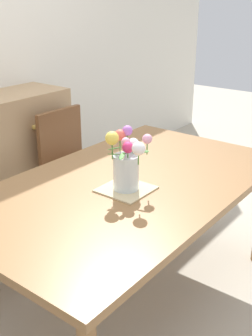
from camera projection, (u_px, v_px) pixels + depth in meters
name	position (u px, v px, depth m)	size (l,w,h in m)	color
ground_plane	(128.00, 296.00, 2.52)	(12.00, 12.00, 0.00)	#B7AD99
dining_table	(128.00, 194.00, 2.26)	(1.83, 1.08, 0.75)	olive
chair_right	(72.00, 161.00, 3.15)	(0.42, 0.42, 0.90)	brown
placemat	(126.00, 189.00, 2.13)	(0.24, 0.24, 0.01)	#CCB789
flower_vase	(127.00, 161.00, 2.08)	(0.24, 0.24, 0.31)	silver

